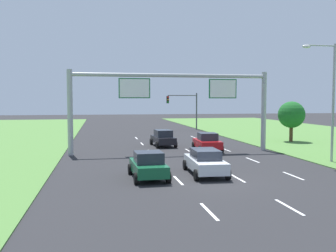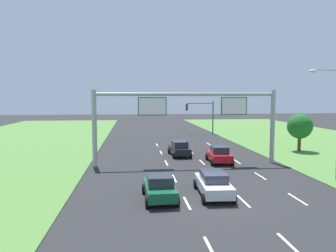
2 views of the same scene
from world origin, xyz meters
TOP-DOWN VIEW (x-y plane):
  - ground_plane at (0.00, 0.00)m, footprint 200.00×200.00m
  - lane_dashes_inner_left at (-1.75, 3.00)m, footprint 0.14×44.40m
  - lane_dashes_inner_right at (1.75, 3.00)m, footprint 0.14×44.40m
  - lane_dashes_slip at (5.25, 3.00)m, footprint 0.14×44.40m
  - car_near_red at (0.05, 15.59)m, footprint 2.20×4.10m
  - car_lead_silver at (3.35, 11.56)m, footprint 2.29×4.01m
  - car_mid_lane at (0.21, 1.36)m, footprint 2.22×4.57m
  - car_far_ahead at (-3.34, 0.79)m, footprint 2.10×3.99m
  - sign_gantry at (0.12, 11.02)m, footprint 17.24×0.44m
  - traffic_light_mast at (6.68, 35.26)m, footprint 4.76×0.49m
  - street_lamp at (10.07, 3.96)m, footprint 2.61×0.32m
  - roadside_tree_mid at (14.29, 16.84)m, footprint 2.86×2.86m

SIDE VIEW (x-z plane):
  - ground_plane at x=0.00m, z-range 0.00..0.00m
  - lane_dashes_inner_left at x=-1.75m, z-range 0.00..0.01m
  - lane_dashes_inner_right at x=1.75m, z-range 0.00..0.01m
  - lane_dashes_slip at x=5.25m, z-range 0.00..0.01m
  - car_far_ahead at x=-3.34m, z-range -0.01..1.56m
  - car_mid_lane at x=0.21m, z-range 0.01..1.56m
  - car_lead_silver at x=3.35m, z-range -0.02..1.60m
  - car_near_red at x=0.05m, z-range 0.00..1.62m
  - roadside_tree_mid at x=14.29m, z-range 0.74..5.13m
  - traffic_light_mast at x=6.68m, z-range 1.07..6.67m
  - sign_gantry at x=0.12m, z-range 1.36..8.36m
  - street_lamp at x=10.07m, z-range 0.83..9.33m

